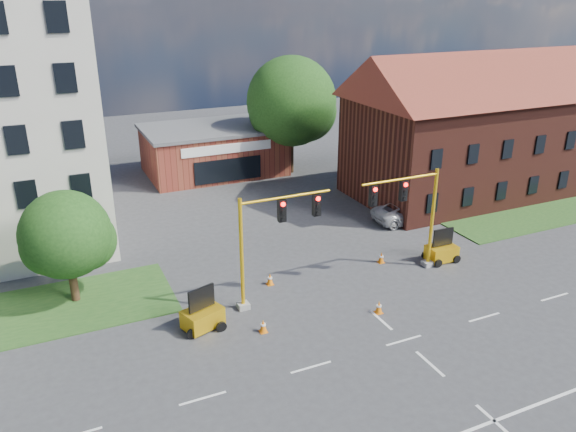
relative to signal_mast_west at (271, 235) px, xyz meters
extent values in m
plane|color=#3B3A3D|center=(4.36, -6.00, -3.92)|extent=(120.00, 120.00, 0.00)
cube|color=#234E1D|center=(22.36, 3.00, -3.88)|extent=(14.00, 4.00, 0.08)
cube|color=maroon|center=(4.36, 24.00, -1.92)|extent=(12.00, 8.00, 4.00)
cube|color=#59595C|center=(4.36, 24.00, 0.23)|extent=(12.40, 8.40, 0.30)
cube|color=white|center=(4.36, 19.95, -0.72)|extent=(8.00, 0.10, 0.80)
cube|color=black|center=(4.36, 19.95, -2.62)|extent=(6.00, 0.10, 2.00)
cube|color=#522118|center=(22.36, 10.00, 0.08)|extent=(20.00, 10.00, 8.00)
cylinder|color=#3A2215|center=(10.86, 21.00, -1.59)|extent=(0.44, 0.44, 4.66)
sphere|color=#1C4314|center=(10.86, 21.00, 2.64)|extent=(8.01, 8.01, 8.01)
sphere|color=#1C4314|center=(12.46, 21.30, 1.58)|extent=(5.60, 5.60, 5.60)
cylinder|color=#3A2215|center=(-9.64, 4.50, -2.53)|extent=(0.44, 0.44, 2.79)
sphere|color=#1C4314|center=(-9.64, 4.50, 0.01)|extent=(4.65, 4.65, 4.65)
sphere|color=#1C4314|center=(-8.71, 4.80, -0.63)|extent=(3.26, 3.26, 3.26)
cube|color=#9A9A95|center=(-1.64, 0.00, -3.77)|extent=(0.60, 0.60, 0.30)
cylinder|color=yellow|center=(-1.64, 0.00, -0.82)|extent=(0.20, 0.20, 6.20)
cylinder|color=yellow|center=(0.86, 0.00, 1.98)|extent=(5.00, 0.14, 0.14)
cube|color=black|center=(0.61, 0.00, 1.28)|extent=(0.40, 0.32, 1.20)
cube|color=black|center=(2.61, 0.00, 1.28)|extent=(0.40, 0.32, 1.20)
sphere|color=#FF0C07|center=(0.61, -0.18, 1.68)|extent=(0.24, 0.24, 0.24)
cube|color=#9A9A95|center=(10.36, 0.00, -3.77)|extent=(0.60, 0.60, 0.30)
cylinder|color=yellow|center=(10.36, 0.00, -0.82)|extent=(0.20, 0.20, 6.20)
cylinder|color=yellow|center=(7.86, 0.00, 1.98)|extent=(5.00, 0.14, 0.14)
cube|color=black|center=(8.11, 0.00, 1.28)|extent=(0.40, 0.32, 1.20)
cube|color=black|center=(6.11, 0.00, 1.28)|extent=(0.40, 0.32, 1.20)
sphere|color=#FF0C07|center=(8.11, -0.18, 1.68)|extent=(0.24, 0.24, 0.24)
cube|color=yellow|center=(-4.12, -0.92, -3.34)|extent=(2.21, 1.82, 0.95)
cube|color=black|center=(-4.12, -0.92, -2.23)|extent=(1.43, 0.61, 1.16)
cube|color=yellow|center=(11.53, 0.23, -3.37)|extent=(1.85, 1.27, 0.91)
cube|color=black|center=(11.53, 0.23, -2.31)|extent=(1.41, 0.17, 1.11)
cube|color=orange|center=(-1.53, -2.52, -3.90)|extent=(0.38, 0.38, 0.04)
cone|color=orange|center=(-1.53, -2.52, -3.57)|extent=(0.40, 0.40, 0.70)
cylinder|color=white|center=(-1.53, -2.52, -3.50)|extent=(0.27, 0.27, 0.09)
cube|color=orange|center=(0.65, 1.82, -3.90)|extent=(0.38, 0.38, 0.04)
cone|color=orange|center=(0.65, 1.82, -3.57)|extent=(0.40, 0.40, 0.70)
cylinder|color=white|center=(0.65, 1.82, -3.50)|extent=(0.27, 0.27, 0.09)
cube|color=orange|center=(4.62, -3.37, -3.90)|extent=(0.38, 0.38, 0.04)
cone|color=orange|center=(4.62, -3.37, -3.57)|extent=(0.40, 0.40, 0.70)
cylinder|color=white|center=(4.62, -3.37, -3.50)|extent=(0.27, 0.27, 0.09)
cube|color=orange|center=(8.00, 1.55, -3.90)|extent=(0.38, 0.38, 0.04)
cone|color=orange|center=(8.00, 1.55, -3.57)|extent=(0.40, 0.40, 0.70)
cylinder|color=white|center=(8.00, 1.55, -3.50)|extent=(0.27, 0.27, 0.09)
imported|color=silver|center=(13.51, 6.52, -3.19)|extent=(5.32, 2.60, 1.46)
camera|label=1|loc=(-10.19, -24.46, 11.65)|focal=35.00mm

